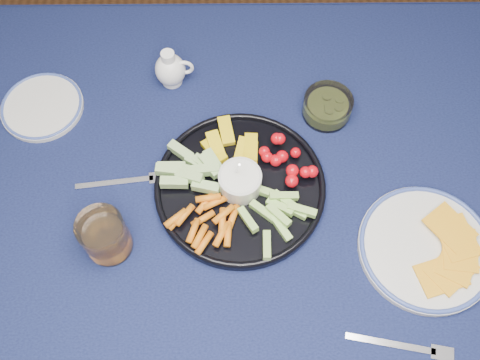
{
  "coord_description": "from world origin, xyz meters",
  "views": [
    {
      "loc": [
        -0.1,
        -0.43,
        1.7
      ],
      "look_at": [
        -0.09,
        0.03,
        0.79
      ],
      "focal_mm": 40.0,
      "sensor_mm": 36.0,
      "label": 1
    }
  ],
  "objects_px": {
    "creamer_pitcher": "(171,69)",
    "pickle_bowl": "(327,107)",
    "side_plate_extra": "(42,106)",
    "crudite_platter": "(239,185)",
    "cheese_plate": "(427,247)",
    "dining_table": "(285,222)",
    "juice_tumbler": "(106,237)"
  },
  "relations": [
    {
      "from": "creamer_pitcher",
      "to": "cheese_plate",
      "type": "distance_m",
      "value": 0.63
    },
    {
      "from": "side_plate_extra",
      "to": "cheese_plate",
      "type": "bearing_deg",
      "value": -23.05
    },
    {
      "from": "cheese_plate",
      "to": "creamer_pitcher",
      "type": "bearing_deg",
      "value": 141.08
    },
    {
      "from": "dining_table",
      "to": "side_plate_extra",
      "type": "distance_m",
      "value": 0.57
    },
    {
      "from": "pickle_bowl",
      "to": "creamer_pitcher",
      "type": "bearing_deg",
      "value": 165.14
    },
    {
      "from": "creamer_pitcher",
      "to": "side_plate_extra",
      "type": "xyz_separation_m",
      "value": [
        -0.28,
        -0.07,
        -0.03
      ]
    },
    {
      "from": "crudite_platter",
      "to": "dining_table",
      "type": "bearing_deg",
      "value": -18.83
    },
    {
      "from": "dining_table",
      "to": "crudite_platter",
      "type": "relative_size",
      "value": 4.94
    },
    {
      "from": "crudite_platter",
      "to": "creamer_pitcher",
      "type": "bearing_deg",
      "value": 118.17
    },
    {
      "from": "creamer_pitcher",
      "to": "side_plate_extra",
      "type": "height_order",
      "value": "creamer_pitcher"
    },
    {
      "from": "cheese_plate",
      "to": "juice_tumbler",
      "type": "relative_size",
      "value": 2.48
    },
    {
      "from": "creamer_pitcher",
      "to": "cheese_plate",
      "type": "bearing_deg",
      "value": -38.92
    },
    {
      "from": "crudite_platter",
      "to": "creamer_pitcher",
      "type": "height_order",
      "value": "crudite_platter"
    },
    {
      "from": "dining_table",
      "to": "creamer_pitcher",
      "type": "xyz_separation_m",
      "value": [
        -0.24,
        0.3,
        0.13
      ]
    },
    {
      "from": "crudite_platter",
      "to": "cheese_plate",
      "type": "distance_m",
      "value": 0.37
    },
    {
      "from": "crudite_platter",
      "to": "creamer_pitcher",
      "type": "distance_m",
      "value": 0.31
    },
    {
      "from": "crudite_platter",
      "to": "side_plate_extra",
      "type": "bearing_deg",
      "value": 154.72
    },
    {
      "from": "dining_table",
      "to": "cheese_plate",
      "type": "distance_m",
      "value": 0.29
    },
    {
      "from": "side_plate_extra",
      "to": "creamer_pitcher",
      "type": "bearing_deg",
      "value": 14.41
    },
    {
      "from": "dining_table",
      "to": "juice_tumbler",
      "type": "bearing_deg",
      "value": -166.43
    },
    {
      "from": "creamer_pitcher",
      "to": "pickle_bowl",
      "type": "height_order",
      "value": "creamer_pitcher"
    },
    {
      "from": "creamer_pitcher",
      "to": "cheese_plate",
      "type": "xyz_separation_m",
      "value": [
        0.49,
        -0.4,
        -0.03
      ]
    },
    {
      "from": "creamer_pitcher",
      "to": "pickle_bowl",
      "type": "bearing_deg",
      "value": -14.86
    },
    {
      "from": "crudite_platter",
      "to": "juice_tumbler",
      "type": "distance_m",
      "value": 0.27
    },
    {
      "from": "crudite_platter",
      "to": "cheese_plate",
      "type": "height_order",
      "value": "crudite_platter"
    },
    {
      "from": "creamer_pitcher",
      "to": "side_plate_extra",
      "type": "bearing_deg",
      "value": -165.59
    },
    {
      "from": "dining_table",
      "to": "pickle_bowl",
      "type": "distance_m",
      "value": 0.26
    },
    {
      "from": "dining_table",
      "to": "creamer_pitcher",
      "type": "distance_m",
      "value": 0.41
    },
    {
      "from": "creamer_pitcher",
      "to": "pickle_bowl",
      "type": "distance_m",
      "value": 0.34
    },
    {
      "from": "juice_tumbler",
      "to": "crudite_platter",
      "type": "bearing_deg",
      "value": 25.33
    },
    {
      "from": "crudite_platter",
      "to": "cheese_plate",
      "type": "bearing_deg",
      "value": -20.25
    },
    {
      "from": "crudite_platter",
      "to": "cheese_plate",
      "type": "xyz_separation_m",
      "value": [
        0.35,
        -0.13,
        -0.01
      ]
    }
  ]
}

